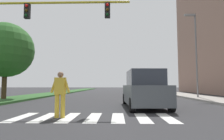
{
  "coord_description": "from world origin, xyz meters",
  "views": [
    {
      "loc": [
        0.87,
        0.83,
        1.19
      ],
      "look_at": [
        0.3,
        21.6,
        2.84
      ],
      "focal_mm": 30.47,
      "sensor_mm": 36.0,
      "label": 1
    }
  ],
  "objects_px": {
    "traffic_light_gantry": "(25,26)",
    "street_lamp_right": "(195,47)",
    "suv_crossing": "(144,90)",
    "sedan_midblock": "(134,88)",
    "pedestrian_performer": "(60,92)",
    "tree_mid": "(6,50)"
  },
  "relations": [
    {
      "from": "traffic_light_gantry",
      "to": "street_lamp_right",
      "type": "bearing_deg",
      "value": 31.82
    },
    {
      "from": "pedestrian_performer",
      "to": "suv_crossing",
      "type": "xyz_separation_m",
      "value": [
        3.54,
        3.28,
        -0.0
      ]
    },
    {
      "from": "traffic_light_gantry",
      "to": "sedan_midblock",
      "type": "xyz_separation_m",
      "value": [
        7.23,
        16.65,
        -3.53
      ]
    },
    {
      "from": "sedan_midblock",
      "to": "street_lamp_right",
      "type": "bearing_deg",
      "value": -63.62
    },
    {
      "from": "traffic_light_gantry",
      "to": "suv_crossing",
      "type": "distance_m",
      "value": 7.17
    },
    {
      "from": "street_lamp_right",
      "to": "sedan_midblock",
      "type": "height_order",
      "value": "street_lamp_right"
    },
    {
      "from": "pedestrian_performer",
      "to": "sedan_midblock",
      "type": "distance_m",
      "value": 19.82
    },
    {
      "from": "street_lamp_right",
      "to": "suv_crossing",
      "type": "xyz_separation_m",
      "value": [
        -5.55,
        -6.73,
        -3.66
      ]
    },
    {
      "from": "traffic_light_gantry",
      "to": "sedan_midblock",
      "type": "height_order",
      "value": "traffic_light_gantry"
    },
    {
      "from": "tree_mid",
      "to": "traffic_light_gantry",
      "type": "relative_size",
      "value": 0.76
    },
    {
      "from": "suv_crossing",
      "to": "sedan_midblock",
      "type": "height_order",
      "value": "suv_crossing"
    },
    {
      "from": "tree_mid",
      "to": "pedestrian_performer",
      "type": "distance_m",
      "value": 10.53
    },
    {
      "from": "traffic_light_gantry",
      "to": "suv_crossing",
      "type": "xyz_separation_m",
      "value": [
        6.29,
        0.62,
        -3.39
      ]
    },
    {
      "from": "street_lamp_right",
      "to": "sedan_midblock",
      "type": "xyz_separation_m",
      "value": [
        -4.61,
        9.3,
        -3.8
      ]
    },
    {
      "from": "sedan_midblock",
      "to": "traffic_light_gantry",
      "type": "bearing_deg",
      "value": -113.46
    },
    {
      "from": "pedestrian_performer",
      "to": "tree_mid",
      "type": "bearing_deg",
      "value": 131.48
    },
    {
      "from": "traffic_light_gantry",
      "to": "suv_crossing",
      "type": "height_order",
      "value": "traffic_light_gantry"
    },
    {
      "from": "pedestrian_performer",
      "to": "sedan_midblock",
      "type": "relative_size",
      "value": 0.39
    },
    {
      "from": "traffic_light_gantry",
      "to": "street_lamp_right",
      "type": "relative_size",
      "value": 1.04
    },
    {
      "from": "traffic_light_gantry",
      "to": "pedestrian_performer",
      "type": "height_order",
      "value": "traffic_light_gantry"
    },
    {
      "from": "street_lamp_right",
      "to": "sedan_midblock",
      "type": "relative_size",
      "value": 1.71
    },
    {
      "from": "traffic_light_gantry",
      "to": "pedestrian_performer",
      "type": "bearing_deg",
      "value": -44.15
    }
  ]
}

